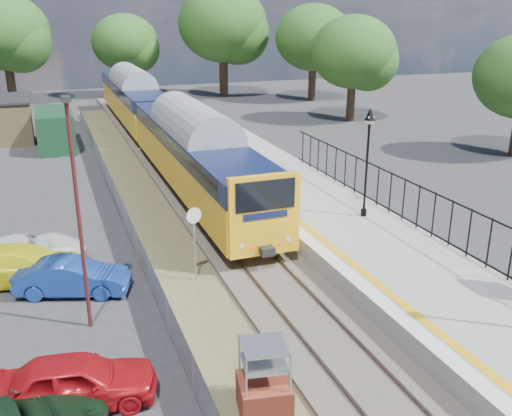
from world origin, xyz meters
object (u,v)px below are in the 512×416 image
car_yellow (25,265)px  speed_sign (194,232)px  brick_plinth (264,381)px  car_red (76,381)px  train (156,117)px  car_white (23,253)px  victorian_lamp_north (369,137)px  carpark_lamp (77,203)px  car_blue (73,277)px

car_yellow → speed_sign: bearing=-96.0°
brick_plinth → car_yellow: size_ratio=0.42×
speed_sign → car_red: bearing=-143.7°
speed_sign → car_red: size_ratio=0.73×
car_red → car_yellow: car_yellow is taller
train → brick_plinth: bearing=-95.8°
brick_plinth → speed_sign: speed_sign is taller
brick_plinth → car_white: bearing=117.2°
victorian_lamp_north → car_yellow: size_ratio=0.99×
car_red → brick_plinth: bearing=-106.9°
victorian_lamp_north → car_yellow: 14.02m
carpark_lamp → car_white: size_ratio=1.55×
carpark_lamp → car_red: 5.01m
car_yellow → car_white: size_ratio=1.03×
victorian_lamp_north → speed_sign: 8.43m
carpark_lamp → car_yellow: (-1.87, 3.85, -3.33)m
brick_plinth → car_white: (-5.53, 10.79, -0.30)m
car_yellow → victorian_lamp_north: bearing=-76.7°
car_yellow → car_white: 1.32m
victorian_lamp_north → train: victorian_lamp_north is taller
speed_sign → car_yellow: speed_sign is taller
carpark_lamp → car_blue: (-0.34, 2.39, -3.39)m
speed_sign → carpark_lamp: size_ratio=0.40×
brick_plinth → carpark_lamp: bearing=122.5°
train → speed_sign: bearing=-97.2°
train → car_yellow: (-8.24, -18.23, -1.67)m
train → car_white: (-8.33, -16.91, -1.71)m
victorian_lamp_north → car_white: (-13.63, 1.50, -3.67)m
speed_sign → car_blue: speed_sign is taller
speed_sign → brick_plinth: bearing=-106.7°
carpark_lamp → victorian_lamp_north: bearing=17.5°
speed_sign → car_red: 7.14m
victorian_lamp_north → brick_plinth: bearing=-131.1°
car_red → carpark_lamp: bearing=-1.4°
carpark_lamp → brick_plinth: bearing=-57.5°
victorian_lamp_north → carpark_lamp: (-11.67, -3.68, -0.29)m
carpark_lamp → car_yellow: carpark_lamp is taller
victorian_lamp_north → car_blue: bearing=-173.9°
car_red → car_white: 8.96m
car_blue → car_white: 3.22m
victorian_lamp_north → brick_plinth: 12.78m
speed_sign → car_yellow: size_ratio=0.61×
speed_sign → car_white: size_ratio=0.62×
train → carpark_lamp: (-6.37, -22.08, 1.66)m
car_blue → car_yellow: (-1.53, 1.46, 0.06)m
car_red → car_blue: (0.26, 6.08, -0.04)m
car_red → train: bearing=-7.2°
victorian_lamp_north → car_white: size_ratio=1.02×
carpark_lamp → car_yellow: size_ratio=1.51×
car_red → car_white: car_red is taller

